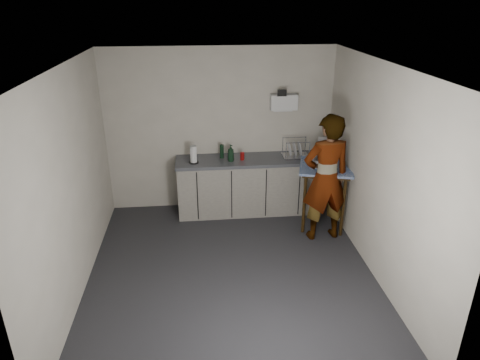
{
  "coord_description": "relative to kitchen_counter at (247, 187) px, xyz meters",
  "views": [
    {
      "loc": [
        -0.36,
        -4.58,
        3.28
      ],
      "look_at": [
        0.16,
        0.45,
        1.09
      ],
      "focal_mm": 32.0,
      "sensor_mm": 36.0,
      "label": 1
    }
  ],
  "objects": [
    {
      "name": "ground",
      "position": [
        -0.4,
        -1.7,
        -0.43
      ],
      "size": [
        4.0,
        4.0,
        0.0
      ],
      "primitive_type": "plane",
      "color": "#26252A",
      "rests_on": "ground"
    },
    {
      "name": "wall_back",
      "position": [
        -0.4,
        0.29,
        0.87
      ],
      "size": [
        3.6,
        0.02,
        2.6
      ],
      "primitive_type": "cube",
      "color": "beige",
      "rests_on": "ground"
    },
    {
      "name": "wall_right",
      "position": [
        1.39,
        -1.7,
        0.87
      ],
      "size": [
        0.02,
        4.0,
        2.6
      ],
      "primitive_type": "cube",
      "color": "beige",
      "rests_on": "ground"
    },
    {
      "name": "wall_left",
      "position": [
        -2.19,
        -1.7,
        0.87
      ],
      "size": [
        0.02,
        4.0,
        2.6
      ],
      "primitive_type": "cube",
      "color": "beige",
      "rests_on": "ground"
    },
    {
      "name": "ceiling",
      "position": [
        -0.4,
        -1.7,
        2.17
      ],
      "size": [
        3.6,
        4.0,
        0.01
      ],
      "primitive_type": "cube",
      "color": "silver",
      "rests_on": "wall_back"
    },
    {
      "name": "kitchen_counter",
      "position": [
        0.0,
        0.0,
        0.0
      ],
      "size": [
        2.24,
        0.62,
        0.91
      ],
      "color": "black",
      "rests_on": "ground"
    },
    {
      "name": "wall_shelf",
      "position": [
        0.6,
        0.22,
        1.32
      ],
      "size": [
        0.42,
        0.18,
        0.37
      ],
      "color": "white",
      "rests_on": "ground"
    },
    {
      "name": "side_table",
      "position": [
        1.1,
        -0.6,
        0.43
      ],
      "size": [
        0.93,
        0.93,
        0.98
      ],
      "rotation": [
        0.0,
        0.0,
        -0.27
      ],
      "color": "#35210C",
      "rests_on": "ground"
    },
    {
      "name": "standing_man",
      "position": [
        1.0,
        -0.94,
        0.5
      ],
      "size": [
        0.73,
        0.53,
        1.86
      ],
      "primitive_type": "imported",
      "rotation": [
        0.0,
        0.0,
        3.26
      ],
      "color": "#B2A593",
      "rests_on": "ground"
    },
    {
      "name": "soap_bottle",
      "position": [
        -0.26,
        -0.08,
        0.62
      ],
      "size": [
        0.14,
        0.14,
        0.27
      ],
      "primitive_type": "imported",
      "rotation": [
        0.0,
        0.0,
        0.48
      ],
      "color": "black",
      "rests_on": "kitchen_counter"
    },
    {
      "name": "soda_can",
      "position": [
        -0.08,
        -0.04,
        0.54
      ],
      "size": [
        0.06,
        0.06,
        0.12
      ],
      "primitive_type": "cylinder",
      "color": "red",
      "rests_on": "kitchen_counter"
    },
    {
      "name": "dark_bottle",
      "position": [
        -0.39,
        0.08,
        0.59
      ],
      "size": [
        0.06,
        0.06,
        0.22
      ],
      "primitive_type": "cylinder",
      "color": "black",
      "rests_on": "kitchen_counter"
    },
    {
      "name": "paper_towel",
      "position": [
        -0.83,
        -0.09,
        0.61
      ],
      "size": [
        0.15,
        0.15,
        0.27
      ],
      "color": "black",
      "rests_on": "kitchen_counter"
    },
    {
      "name": "dish_rack",
      "position": [
        0.78,
        0.02,
        0.55
      ],
      "size": [
        0.41,
        0.31,
        0.29
      ],
      "color": "silver",
      "rests_on": "kitchen_counter"
    },
    {
      "name": "bakery_box",
      "position": [
        1.07,
        -0.59,
        0.64
      ],
      "size": [
        0.38,
        0.39,
        0.39
      ],
      "rotation": [
        0.0,
        0.0,
        -0.51
      ],
      "color": "white",
      "rests_on": "side_table"
    }
  ]
}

